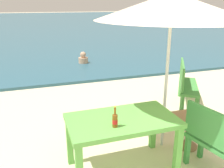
{
  "coord_description": "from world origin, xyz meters",
  "views": [
    {
      "loc": [
        -1.96,
        -1.43,
        2.17
      ],
      "look_at": [
        -0.47,
        3.0,
        0.6
      ],
      "focal_mm": 39.12,
      "sensor_mm": 36.0,
      "label": 1
    }
  ],
  "objects_px": {
    "swimmer_person": "(83,59)",
    "patio_umbrella": "(172,6)",
    "beer_bottle_amber": "(115,120)",
    "bench_green_right": "(186,82)",
    "picnic_table_green": "(122,126)",
    "side_table_wood": "(189,127)"
  },
  "relations": [
    {
      "from": "picnic_table_green",
      "to": "side_table_wood",
      "type": "bearing_deg",
      "value": 8.22
    },
    {
      "from": "picnic_table_green",
      "to": "bench_green_right",
      "type": "relative_size",
      "value": 1.16
    },
    {
      "from": "beer_bottle_amber",
      "to": "bench_green_right",
      "type": "height_order",
      "value": "beer_bottle_amber"
    },
    {
      "from": "beer_bottle_amber",
      "to": "bench_green_right",
      "type": "xyz_separation_m",
      "value": [
        2.23,
        1.76,
        -0.31
      ]
    },
    {
      "from": "picnic_table_green",
      "to": "patio_umbrella",
      "type": "bearing_deg",
      "value": 22.64
    },
    {
      "from": "patio_umbrella",
      "to": "bench_green_right",
      "type": "height_order",
      "value": "patio_umbrella"
    },
    {
      "from": "patio_umbrella",
      "to": "side_table_wood",
      "type": "xyz_separation_m",
      "value": [
        0.35,
        -0.17,
        -1.76
      ]
    },
    {
      "from": "swimmer_person",
      "to": "side_table_wood",
      "type": "bearing_deg",
      "value": -85.84
    },
    {
      "from": "side_table_wood",
      "to": "bench_green_right",
      "type": "distance_m",
      "value": 1.69
    },
    {
      "from": "patio_umbrella",
      "to": "side_table_wood",
      "type": "distance_m",
      "value": 1.81
    },
    {
      "from": "swimmer_person",
      "to": "beer_bottle_amber",
      "type": "bearing_deg",
      "value": -98.5
    },
    {
      "from": "picnic_table_green",
      "to": "beer_bottle_amber",
      "type": "distance_m",
      "value": 0.32
    },
    {
      "from": "beer_bottle_amber",
      "to": "bench_green_right",
      "type": "bearing_deg",
      "value": 38.36
    },
    {
      "from": "beer_bottle_amber",
      "to": "side_table_wood",
      "type": "height_order",
      "value": "beer_bottle_amber"
    },
    {
      "from": "picnic_table_green",
      "to": "beer_bottle_amber",
      "type": "relative_size",
      "value": 5.28
    },
    {
      "from": "beer_bottle_amber",
      "to": "patio_umbrella",
      "type": "distance_m",
      "value": 1.68
    },
    {
      "from": "patio_umbrella",
      "to": "picnic_table_green",
      "type": "bearing_deg",
      "value": -157.36
    },
    {
      "from": "swimmer_person",
      "to": "patio_umbrella",
      "type": "bearing_deg",
      "value": -89.3
    },
    {
      "from": "beer_bottle_amber",
      "to": "swimmer_person",
      "type": "xyz_separation_m",
      "value": [
        0.91,
        6.08,
        -0.61
      ]
    },
    {
      "from": "patio_umbrella",
      "to": "bench_green_right",
      "type": "bearing_deg",
      "value": 44.81
    },
    {
      "from": "beer_bottle_amber",
      "to": "picnic_table_green",
      "type": "bearing_deg",
      "value": 48.14
    },
    {
      "from": "side_table_wood",
      "to": "bench_green_right",
      "type": "bearing_deg",
      "value": 57.47
    }
  ]
}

